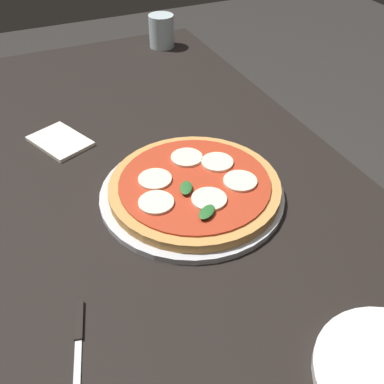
% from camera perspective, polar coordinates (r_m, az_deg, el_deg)
% --- Properties ---
extents(ground_plane, '(6.00, 6.00, 0.00)m').
position_cam_1_polar(ground_plane, '(1.44, -4.23, -20.42)').
color(ground_plane, '#2D2B28').
extents(dining_table, '(1.40, 0.80, 0.71)m').
position_cam_1_polar(dining_table, '(0.97, -5.93, -2.13)').
color(dining_table, black).
rests_on(dining_table, ground_plane).
extents(serving_tray, '(0.34, 0.34, 0.01)m').
position_cam_1_polar(serving_tray, '(0.83, -0.00, -0.21)').
color(serving_tray, silver).
rests_on(serving_tray, dining_table).
extents(pizza, '(0.32, 0.32, 0.03)m').
position_cam_1_polar(pizza, '(0.82, 0.32, 0.76)').
color(pizza, tan).
rests_on(pizza, serving_tray).
extents(napkin, '(0.16, 0.13, 0.01)m').
position_cam_1_polar(napkin, '(1.02, -16.34, 6.20)').
color(napkin, white).
rests_on(napkin, dining_table).
extents(knife, '(0.15, 0.05, 0.01)m').
position_cam_1_polar(knife, '(0.66, -14.16, -17.31)').
color(knife, black).
rests_on(knife, dining_table).
extents(glass_cup, '(0.08, 0.08, 0.09)m').
position_cam_1_polar(glass_cup, '(1.45, -3.88, 19.67)').
color(glass_cup, silver).
rests_on(glass_cup, dining_table).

